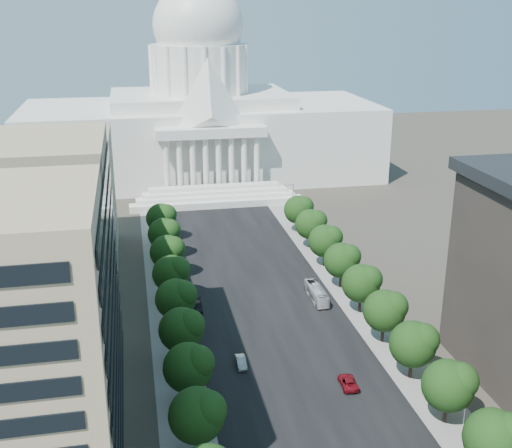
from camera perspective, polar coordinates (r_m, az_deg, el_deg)
road_asphalt at (r=140.83m, az=-0.28°, el=-5.21°), size 30.00×260.00×0.01m
sidewalk_left at (r=138.83m, az=-8.05°, el=-5.78°), size 8.00×260.00×0.02m
sidewalk_right at (r=145.31m, az=7.12°, el=-4.57°), size 8.00×260.00×0.02m
capitol at (r=225.52m, az=-4.92°, el=9.30°), size 120.00×56.00×73.00m
office_block_left_far at (r=144.65m, az=-20.11°, el=0.62°), size 38.00×52.00×30.00m
tree_l_c at (r=88.61m, az=-5.07°, el=-16.47°), size 7.79×7.60×9.97m
tree_l_d at (r=98.60m, az=-5.86°, el=-12.47°), size 7.79×7.60×9.97m
tree_l_e at (r=109.00m, az=-6.49°, el=-9.22°), size 7.79×7.60×9.97m
tree_l_f at (r=119.70m, az=-7.00°, el=-6.53°), size 7.79×7.60×9.97m
tree_l_g at (r=130.62m, az=-7.42°, el=-4.30°), size 7.79×7.60×9.97m
tree_l_h at (r=141.72m, az=-7.77°, el=-2.41°), size 7.79×7.60×9.97m
tree_l_i at (r=152.95m, az=-8.07°, el=-0.79°), size 7.79×7.60×9.97m
tree_l_j at (r=164.29m, az=-8.33°, el=0.60°), size 7.79×7.60×9.97m
tree_r_b at (r=89.66m, az=20.62°, el=-17.32°), size 7.79×7.60×9.97m
tree_r_c at (r=98.09m, az=16.95°, el=-13.47°), size 7.79×7.60×9.97m
tree_r_d at (r=107.20m, az=13.98°, el=-10.22°), size 7.79×7.60×9.97m
tree_r_e at (r=116.83m, az=11.53°, el=-7.47°), size 7.79×7.60×9.97m
tree_r_f at (r=126.87m, az=9.49°, el=-5.13°), size 7.79×7.60×9.97m
tree_r_g at (r=137.22m, az=7.76°, el=-3.14°), size 7.79×7.60×9.97m
tree_r_h at (r=147.83m, az=6.28°, el=-1.42°), size 7.79×7.60×9.97m
tree_r_i at (r=158.63m, az=5.01°, el=0.06°), size 7.79×7.60×9.97m
tree_r_j at (r=169.59m, az=3.89°, el=1.35°), size 7.79×7.60×9.97m
streetlight_b at (r=98.53m, az=17.96°, el=-13.86°), size 2.61×0.44×9.00m
streetlight_c at (r=117.85m, az=12.18°, el=-7.61°), size 2.61×0.44×9.00m
streetlight_d at (r=138.99m, az=8.20°, el=-3.14°), size 2.61×0.44×9.00m
streetlight_e at (r=161.25m, az=5.32°, el=0.13°), size 2.61×0.44×9.00m
streetlight_f at (r=184.20m, az=3.15°, el=2.60°), size 2.61×0.44×9.00m
car_silver at (r=110.21m, az=-1.34°, el=-12.17°), size 1.63×4.47×1.46m
car_red at (r=106.05m, az=8.19°, el=-13.75°), size 2.80×5.49×1.49m
car_dark_b at (r=128.63m, az=-5.28°, el=-7.37°), size 2.65×5.72×1.62m
city_bus at (r=132.98m, az=5.41°, el=-6.14°), size 2.46×10.48×2.92m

